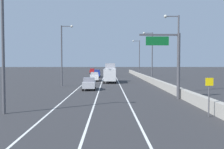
{
  "coord_description": "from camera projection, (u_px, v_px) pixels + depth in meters",
  "views": [
    {
      "loc": [
        -0.58,
        -5.98,
        4.2
      ],
      "look_at": [
        0.18,
        51.19,
        1.5
      ],
      "focal_mm": 41.94,
      "sensor_mm": 36.0,
      "label": 1
    }
  ],
  "objects": [
    {
      "name": "lamp_post_right_second",
      "position": [
        176.0,
        48.0,
        35.84
      ],
      "size": [
        2.14,
        0.44,
        10.67
      ],
      "color": "#4C4C51",
      "rests_on": "ground_plane"
    },
    {
      "name": "jersey_barrier_right",
      "position": [
        157.0,
        83.0,
        46.21
      ],
      "size": [
        0.6,
        120.0,
        1.1
      ],
      "primitive_type": "cube",
      "color": "#9E998E",
      "rests_on": "ground_plane"
    },
    {
      "name": "lamp_post_right_third",
      "position": [
        151.0,
        53.0,
        56.48
      ],
      "size": [
        2.14,
        0.44,
        10.67
      ],
      "color": "#4C4C51",
      "rests_on": "ground_plane"
    },
    {
      "name": "lane_stripe_center",
      "position": [
        102.0,
        80.0,
        61.08
      ],
      "size": [
        0.16,
        130.0,
        0.0
      ],
      "primitive_type": "cube",
      "color": "silver",
      "rests_on": "ground_plane"
    },
    {
      "name": "car_blue_0",
      "position": [
        97.0,
        73.0,
        73.14
      ],
      "size": [
        1.8,
        4.19,
        2.13
      ],
      "color": "#1E389E",
      "rests_on": "ground_plane"
    },
    {
      "name": "lane_stripe_right",
      "position": [
        117.0,
        80.0,
        61.13
      ],
      "size": [
        0.16,
        130.0,
        0.0
      ],
      "primitive_type": "cube",
      "color": "silver",
      "rests_on": "ground_plane"
    },
    {
      "name": "car_red_2",
      "position": [
        93.0,
        71.0,
        96.36
      ],
      "size": [
        1.94,
        4.44,
        1.91
      ],
      "color": "red",
      "rests_on": "ground_plane"
    },
    {
      "name": "lamp_post_left_mid",
      "position": [
        63.0,
        51.0,
        45.73
      ],
      "size": [
        2.14,
        0.44,
        10.67
      ],
      "color": "#4C4C51",
      "rests_on": "ground_plane"
    },
    {
      "name": "speed_advisory_sign",
      "position": [
        209.0,
        94.0,
        19.99
      ],
      "size": [
        0.6,
        0.11,
        3.0
      ],
      "color": "#4C4C51",
      "rests_on": "ground_plane"
    },
    {
      "name": "car_silver_4",
      "position": [
        89.0,
        84.0,
        39.68
      ],
      "size": [
        2.0,
        4.36,
        1.85
      ],
      "color": "#B7B7BC",
      "rests_on": "ground_plane"
    },
    {
      "name": "lane_stripe_left",
      "position": [
        88.0,
        80.0,
        61.04
      ],
      "size": [
        0.16,
        130.0,
        0.0
      ],
      "primitive_type": "cube",
      "color": "silver",
      "rests_on": "ground_plane"
    },
    {
      "name": "car_green_1",
      "position": [
        109.0,
        73.0,
        79.93
      ],
      "size": [
        1.79,
        4.14,
        1.97
      ],
      "color": "#196033",
      "rests_on": "ground_plane"
    },
    {
      "name": "lamp_post_left_near",
      "position": [
        6.0,
        39.0,
        20.96
      ],
      "size": [
        2.14,
        0.44,
        10.67
      ],
      "color": "#4C4C51",
      "rests_on": "ground_plane"
    },
    {
      "name": "ground_plane",
      "position": [
        111.0,
        78.0,
        70.1
      ],
      "size": [
        320.0,
        320.0,
        0.0
      ],
      "primitive_type": "plane",
      "color": "#2D2D30"
    },
    {
      "name": "overhead_sign_gantry",
      "position": [
        172.0,
        58.0,
        29.77
      ],
      "size": [
        4.68,
        0.36,
        7.5
      ],
      "color": "#47474C",
      "rests_on": "ground_plane"
    },
    {
      "name": "car_white_3",
      "position": [
        94.0,
        77.0,
        58.11
      ],
      "size": [
        2.07,
        4.67,
        1.98
      ],
      "color": "white",
      "rests_on": "ground_plane"
    },
    {
      "name": "lamp_post_right_fourth",
      "position": [
        139.0,
        56.0,
        77.12
      ],
      "size": [
        2.14,
        0.44,
        10.67
      ],
      "color": "#4C4C51",
      "rests_on": "ground_plane"
    },
    {
      "name": "box_truck",
      "position": [
        110.0,
        74.0,
        54.38
      ],
      "size": [
        2.68,
        8.07,
        3.96
      ],
      "color": "silver",
      "rests_on": "ground_plane"
    }
  ]
}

